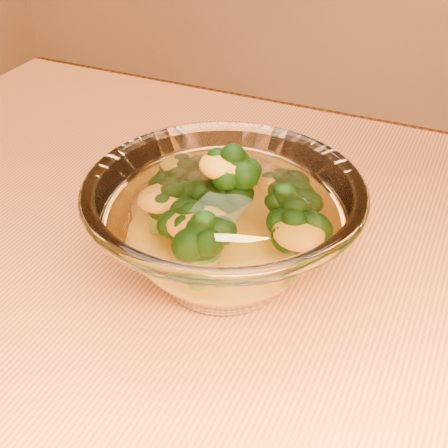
{
  "coord_description": "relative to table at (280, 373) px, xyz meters",
  "views": [
    {
      "loc": [
        0.12,
        -0.41,
        1.14
      ],
      "look_at": [
        -0.06,
        0.0,
        0.81
      ],
      "focal_mm": 50.0,
      "sensor_mm": 36.0,
      "label": 1
    }
  ],
  "objects": [
    {
      "name": "glass_bowl",
      "position": [
        -0.06,
        0.0,
        0.16
      ],
      "size": [
        0.25,
        0.25,
        0.11
      ],
      "color": "white",
      "rests_on": "table"
    },
    {
      "name": "broccoli_heap",
      "position": [
        -0.06,
        0.01,
        0.17
      ],
      "size": [
        0.18,
        0.16,
        0.09
      ],
      "color": "black",
      "rests_on": "cheese_sauce"
    },
    {
      "name": "table",
      "position": [
        0.0,
        0.0,
        0.0
      ],
      "size": [
        1.2,
        0.8,
        0.75
      ],
      "color": "#D67340",
      "rests_on": "ground"
    },
    {
      "name": "cheese_sauce",
      "position": [
        -0.06,
        0.0,
        0.13
      ],
      "size": [
        0.12,
        0.12,
        0.03
      ],
      "primitive_type": "ellipsoid",
      "color": "orange",
      "rests_on": "glass_bowl"
    }
  ]
}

